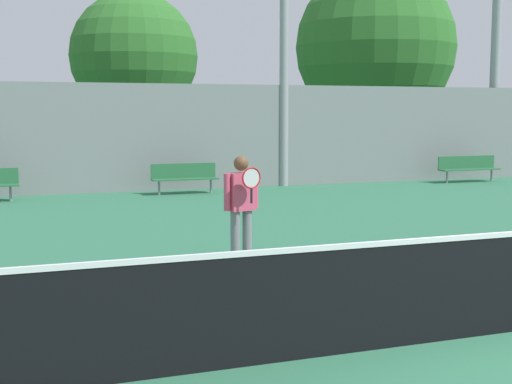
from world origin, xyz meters
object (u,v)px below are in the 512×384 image
tree_green_broad (134,57)px  tree_dark_dense (375,47)px  light_pole_far_right (497,12)px  bench_adjacent_court (468,166)px  bench_by_gate (184,175)px  tennis_net (496,283)px  tennis_player (241,203)px

tree_green_broad → tree_dark_dense: tree_dark_dense is taller
light_pole_far_right → bench_adjacent_court: bearing=-146.0°
bench_adjacent_court → tree_dark_dense: (1.22, 8.19, 4.44)m
tree_dark_dense → bench_by_gate: bearing=-142.0°
tree_dark_dense → light_pole_far_right: bearing=-84.2°
tennis_net → bench_adjacent_court: (9.41, 13.06, -0.03)m
bench_by_gate → light_pole_far_right: 12.36m
tree_green_broad → tree_dark_dense: bearing=4.5°
bench_adjacent_court → bench_by_gate: same height
tennis_player → tree_green_broad: bearing=71.9°
tennis_net → bench_by_gate: bearing=89.4°
bench_by_gate → tennis_player: bearing=-99.3°
bench_adjacent_court → bench_by_gate: bearing=-180.0°
tennis_player → light_pole_far_right: (12.68, 10.36, 4.65)m
bench_adjacent_court → light_pole_far_right: (1.92, 1.29, 5.07)m
tennis_player → bench_adjacent_court: 14.07m
bench_by_gate → light_pole_far_right: light_pole_far_right is taller
tree_dark_dense → tree_green_broad: bearing=-175.5°
bench_by_gate → tree_green_broad: (0.06, 7.38, 3.71)m
tennis_net → tree_green_broad: (0.20, 20.44, 3.68)m
tennis_net → light_pole_far_right: 18.97m
tennis_player → bench_by_gate: tennis_player is taller
bench_adjacent_court → tree_green_broad: 12.37m
tennis_net → tree_dark_dense: tree_dark_dense is taller
tennis_player → tennis_net: bearing=-84.1°
tennis_net → tree_dark_dense: bearing=63.4°
tree_dark_dense → tennis_player: bearing=-124.7°
tennis_net → tennis_player: tennis_player is taller
tennis_player → tree_green_broad: (1.54, 16.45, 3.30)m
bench_adjacent_court → tennis_player: bearing=-139.9°
tennis_net → light_pole_far_right: size_ratio=1.21×
tennis_net → tennis_player: 4.23m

